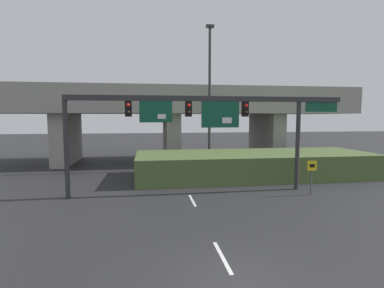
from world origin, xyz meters
name	(u,v)px	position (x,y,z in m)	size (l,w,h in m)	color
ground_plane	(234,279)	(0.00, 0.00, 0.00)	(160.00, 160.00, 0.00)	#262628
lane_markings	(185,186)	(0.00, 11.97, 0.00)	(0.14, 23.51, 0.01)	silver
signal_gantry	(204,114)	(0.96, 10.08, 4.98)	(17.42, 0.44, 6.08)	#2D2D30
speed_limit_sign	(312,172)	(7.40, 8.55, 1.43)	(0.60, 0.11, 2.18)	#4C4C4C
highway_light_pole_near	(210,94)	(3.02, 18.27, 6.78)	(0.70, 0.36, 12.82)	#2D2D30
overpass_bridge	(171,112)	(0.00, 24.02, 5.33)	(37.96, 9.29, 7.78)	gray
grass_embankment	(254,165)	(5.93, 14.61, 0.96)	(18.66, 6.43, 1.93)	#4C6033
parked_sedan_near_right	(308,170)	(10.04, 13.58, 0.63)	(4.68, 2.17, 1.36)	black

